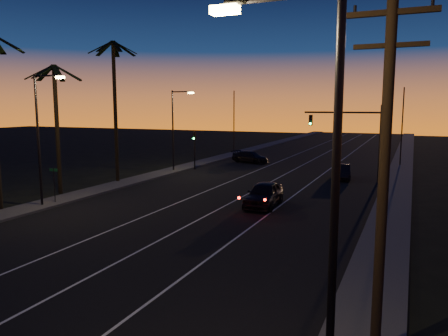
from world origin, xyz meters
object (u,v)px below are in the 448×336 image
at_px(cross_car, 250,157).
at_px(lead_car, 264,194).
at_px(utility_pole, 384,167).
at_px(signal_mast, 354,129).
at_px(right_car, 342,172).

bearing_deg(cross_car, lead_car, -67.61).
relative_size(utility_pole, signal_mast, 1.41).
distance_m(signal_mast, right_car, 4.19).
distance_m(lead_car, cross_car, 23.55).
relative_size(signal_mast, cross_car, 1.38).
distance_m(utility_pole, signal_mast, 30.33).
bearing_deg(utility_pole, lead_car, 117.94).
distance_m(utility_pole, lead_car, 18.90).
relative_size(signal_mast, right_car, 1.61).
bearing_deg(right_car, signal_mast, -1.86).
distance_m(signal_mast, lead_car, 14.90).
xyz_separation_m(signal_mast, lead_car, (-4.14, -13.77, -3.92)).
bearing_deg(cross_car, utility_pole, -65.18).
height_order(utility_pole, lead_car, utility_pole).
xyz_separation_m(utility_pole, lead_car, (-8.60, 16.23, -4.46)).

